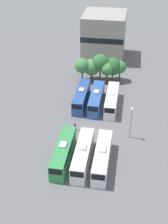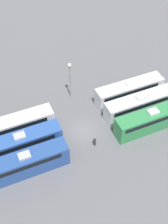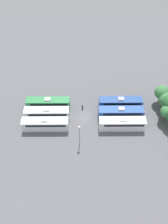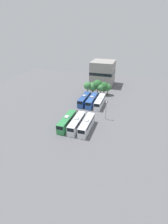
{
  "view_description": "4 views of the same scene",
  "coord_description": "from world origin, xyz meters",
  "px_view_note": "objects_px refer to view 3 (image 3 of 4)",
  "views": [
    {
      "loc": [
        6.92,
        -50.93,
        38.49
      ],
      "look_at": [
        -1.54,
        1.29,
        3.35
      ],
      "focal_mm": 50.0,
      "sensor_mm": 36.0,
      "label": 1
    },
    {
      "loc": [
        -28.55,
        12.33,
        36.75
      ],
      "look_at": [
        1.94,
        -1.01,
        1.98
      ],
      "focal_mm": 50.0,
      "sensor_mm": 36.0,
      "label": 2
    },
    {
      "loc": [
        36.2,
        -0.31,
        46.38
      ],
      "look_at": [
        0.95,
        -0.11,
        3.47
      ],
      "focal_mm": 35.0,
      "sensor_mm": 36.0,
      "label": 3
    },
    {
      "loc": [
        17.13,
        -56.51,
        31.41
      ],
      "look_at": [
        -0.2,
        -1.05,
        1.54
      ],
      "focal_mm": 28.0,
      "sensor_mm": 36.0,
      "label": 4
    }
  ],
  "objects_px": {
    "bus_5": "(122,124)",
    "worker_person": "(82,107)",
    "bus_3": "(120,103)",
    "tree_1": "(167,100)",
    "tree_0": "(162,92)",
    "light_pole": "(79,132)",
    "bus_4": "(121,113)",
    "bus_0": "(49,103)",
    "bus_1": "(47,113)",
    "bus_2": "(46,124)",
    "tree_3": "(167,112)"
  },
  "relations": [
    {
      "from": "worker_person",
      "to": "bus_3",
      "type": "bearing_deg",
      "value": 92.27
    },
    {
      "from": "bus_4",
      "to": "tree_0",
      "type": "distance_m",
      "value": 12.72
    },
    {
      "from": "bus_2",
      "to": "bus_3",
      "type": "distance_m",
      "value": 20.98
    },
    {
      "from": "bus_0",
      "to": "light_pole",
      "type": "bearing_deg",
      "value": 36.73
    },
    {
      "from": "tree_1",
      "to": "tree_3",
      "type": "height_order",
      "value": "tree_1"
    },
    {
      "from": "bus_2",
      "to": "bus_3",
      "type": "height_order",
      "value": "same"
    },
    {
      "from": "bus_1",
      "to": "worker_person",
      "type": "distance_m",
      "value": 9.86
    },
    {
      "from": "tree_0",
      "to": "tree_1",
      "type": "height_order",
      "value": "tree_0"
    },
    {
      "from": "worker_person",
      "to": "light_pole",
      "type": "bearing_deg",
      "value": -3.51
    },
    {
      "from": "bus_1",
      "to": "light_pole",
      "type": "relative_size",
      "value": 1.68
    },
    {
      "from": "light_pole",
      "to": "tree_0",
      "type": "xyz_separation_m",
      "value": [
        -13.23,
        22.16,
        -0.54
      ]
    },
    {
      "from": "bus_1",
      "to": "tree_1",
      "type": "relative_size",
      "value": 2.03
    },
    {
      "from": "bus_5",
      "to": "worker_person",
      "type": "bearing_deg",
      "value": -123.25
    },
    {
      "from": "bus_4",
      "to": "light_pole",
      "type": "xyz_separation_m",
      "value": [
        8.07,
        -10.79,
        2.95
      ]
    },
    {
      "from": "tree_0",
      "to": "bus_3",
      "type": "bearing_deg",
      "value": -81.37
    },
    {
      "from": "tree_1",
      "to": "tree_3",
      "type": "distance_m",
      "value": 4.28
    },
    {
      "from": "bus_0",
      "to": "bus_3",
      "type": "height_order",
      "value": "same"
    },
    {
      "from": "bus_0",
      "to": "tree_1",
      "type": "xyz_separation_m",
      "value": [
        0.59,
        31.7,
        1.75
      ]
    },
    {
      "from": "bus_2",
      "to": "bus_3",
      "type": "relative_size",
      "value": 1.0
    },
    {
      "from": "bus_1",
      "to": "bus_2",
      "type": "height_order",
      "value": "same"
    },
    {
      "from": "bus_2",
      "to": "tree_0",
      "type": "distance_m",
      "value": 32.11
    },
    {
      "from": "bus_5",
      "to": "tree_0",
      "type": "distance_m",
      "value": 14.55
    },
    {
      "from": "tree_0",
      "to": "light_pole",
      "type": "bearing_deg",
      "value": -59.17
    },
    {
      "from": "worker_person",
      "to": "bus_5",
      "type": "bearing_deg",
      "value": 56.75
    },
    {
      "from": "bus_5",
      "to": "tree_1",
      "type": "bearing_deg",
      "value": 117.25
    },
    {
      "from": "bus_5",
      "to": "bus_2",
      "type": "bearing_deg",
      "value": -89.99
    },
    {
      "from": "bus_1",
      "to": "light_pole",
      "type": "distance_m",
      "value": 12.1
    },
    {
      "from": "tree_0",
      "to": "bus_4",
      "type": "bearing_deg",
      "value": -65.61
    },
    {
      "from": "bus_2",
      "to": "tree_3",
      "type": "bearing_deg",
      "value": 94.19
    },
    {
      "from": "tree_0",
      "to": "tree_3",
      "type": "relative_size",
      "value": 1.13
    },
    {
      "from": "bus_2",
      "to": "bus_5",
      "type": "relative_size",
      "value": 1.0
    },
    {
      "from": "bus_2",
      "to": "tree_3",
      "type": "distance_m",
      "value": 30.82
    },
    {
      "from": "bus_1",
      "to": "light_pole",
      "type": "bearing_deg",
      "value": 47.14
    },
    {
      "from": "tree_1",
      "to": "bus_2",
      "type": "bearing_deg",
      "value": -78.65
    },
    {
      "from": "light_pole",
      "to": "tree_0",
      "type": "relative_size",
      "value": 1.12
    },
    {
      "from": "bus_3",
      "to": "tree_1",
      "type": "relative_size",
      "value": 2.03
    },
    {
      "from": "worker_person",
      "to": "tree_3",
      "type": "height_order",
      "value": "tree_3"
    },
    {
      "from": "light_pole",
      "to": "tree_1",
      "type": "xyz_separation_m",
      "value": [
        -10.91,
        23.12,
        -1.2
      ]
    },
    {
      "from": "bus_0",
      "to": "bus_2",
      "type": "distance_m",
      "value": 6.97
    },
    {
      "from": "bus_5",
      "to": "light_pole",
      "type": "relative_size",
      "value": 1.68
    },
    {
      "from": "bus_4",
      "to": "light_pole",
      "type": "relative_size",
      "value": 1.68
    },
    {
      "from": "worker_person",
      "to": "tree_0",
      "type": "distance_m",
      "value": 21.86
    },
    {
      "from": "bus_0",
      "to": "bus_5",
      "type": "distance_m",
      "value": 20.54
    },
    {
      "from": "tree_3",
      "to": "bus_1",
      "type": "bearing_deg",
      "value": -92.25
    },
    {
      "from": "bus_3",
      "to": "light_pole",
      "type": "height_order",
      "value": "light_pole"
    },
    {
      "from": "bus_0",
      "to": "bus_3",
      "type": "xyz_separation_m",
      "value": [
        -0.05,
        19.69,
        0.0
      ]
    },
    {
      "from": "bus_3",
      "to": "tree_0",
      "type": "xyz_separation_m",
      "value": [
        -1.68,
        11.05,
        2.41
      ]
    },
    {
      "from": "worker_person",
      "to": "light_pole",
      "type": "distance_m",
      "value": 11.85
    },
    {
      "from": "light_pole",
      "to": "tree_3",
      "type": "distance_m",
      "value": 23.06
    },
    {
      "from": "bus_0",
      "to": "bus_4",
      "type": "distance_m",
      "value": 19.67
    }
  ]
}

